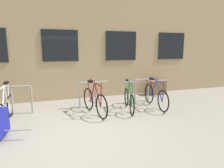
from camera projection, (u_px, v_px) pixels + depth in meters
name	position (u px, v px, depth m)	size (l,w,h in m)	color
ground_plane	(74.00, 134.00, 4.47)	(42.00, 42.00, 0.00)	gray
storefront_building	(56.00, 37.00, 10.07)	(28.00, 6.64, 5.13)	tan
bike_rack	(56.00, 94.00, 6.06)	(6.59, 0.05, 0.88)	gray
bicycle_white	(6.00, 108.00, 5.14)	(0.44, 1.65, 1.07)	black
bicycle_maroon	(94.00, 101.00, 5.81)	(0.49, 1.66, 1.08)	black
bicycle_blue	(156.00, 96.00, 6.51)	(0.44, 1.75, 1.02)	black
bicycle_green	(129.00, 99.00, 6.18)	(0.51, 1.57, 1.03)	black
planter_box	(157.00, 87.00, 8.31)	(0.70, 0.44, 0.60)	brown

